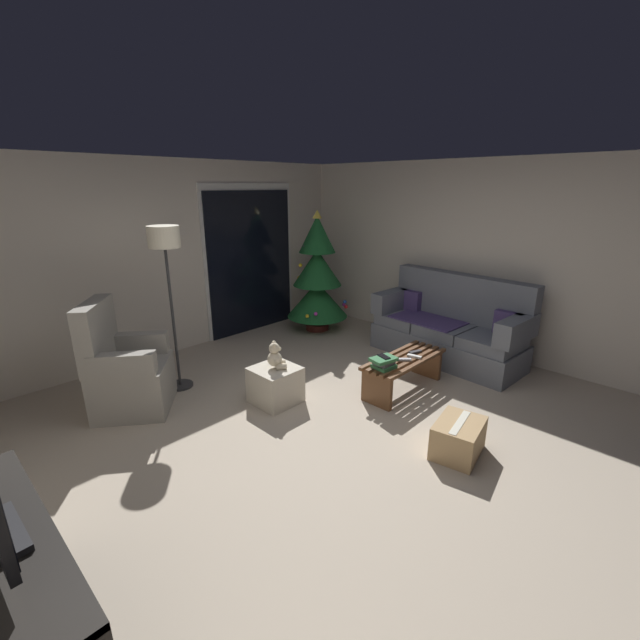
% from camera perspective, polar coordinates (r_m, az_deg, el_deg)
% --- Properties ---
extents(ground_plane, '(7.00, 7.00, 0.00)m').
position_cam_1_polar(ground_plane, '(3.98, 3.35, -15.23)').
color(ground_plane, '#B2A38E').
extents(wall_back, '(5.72, 0.12, 2.50)m').
position_cam_1_polar(wall_back, '(5.88, -19.81, 7.79)').
color(wall_back, beige).
rests_on(wall_back, ground).
extents(wall_right, '(0.12, 6.00, 2.50)m').
position_cam_1_polar(wall_right, '(5.90, 22.26, 7.54)').
color(wall_right, beige).
rests_on(wall_right, ground).
extents(patio_door_frame, '(1.60, 0.02, 2.20)m').
position_cam_1_polar(patio_door_frame, '(6.49, -9.41, 8.11)').
color(patio_door_frame, silver).
rests_on(patio_door_frame, ground).
extents(patio_door_glass, '(1.50, 0.02, 2.10)m').
position_cam_1_polar(patio_door_glass, '(6.48, -9.29, 7.66)').
color(patio_door_glass, black).
rests_on(patio_door_glass, ground).
extents(couch, '(0.90, 1.98, 1.08)m').
position_cam_1_polar(couch, '(5.70, 17.15, -1.09)').
color(couch, slate).
rests_on(couch, ground).
extents(coffee_table, '(1.10, 0.40, 0.39)m').
position_cam_1_polar(coffee_table, '(4.73, 11.31, -6.42)').
color(coffee_table, brown).
rests_on(coffee_table, ground).
extents(remote_white, '(0.07, 0.16, 0.02)m').
position_cam_1_polar(remote_white, '(4.70, 12.69, -4.82)').
color(remote_white, silver).
rests_on(remote_white, coffee_table).
extents(remote_silver, '(0.14, 0.14, 0.02)m').
position_cam_1_polar(remote_silver, '(4.59, 11.32, -5.28)').
color(remote_silver, '#ADADB2').
rests_on(remote_silver, coffee_table).
extents(remote_graphite, '(0.16, 0.09, 0.02)m').
position_cam_1_polar(remote_graphite, '(4.82, 12.81, -4.24)').
color(remote_graphite, '#333338').
rests_on(remote_graphite, coffee_table).
extents(book_stack, '(0.29, 0.23, 0.11)m').
position_cam_1_polar(book_stack, '(4.36, 8.65, -5.73)').
color(book_stack, '#337042').
rests_on(book_stack, coffee_table).
extents(cell_phone, '(0.11, 0.16, 0.01)m').
position_cam_1_polar(cell_phone, '(4.35, 8.64, -4.91)').
color(cell_phone, black).
rests_on(cell_phone, book_stack).
extents(christmas_tree, '(0.93, 0.93, 1.83)m').
position_cam_1_polar(christmas_tree, '(6.42, -0.37, 5.66)').
color(christmas_tree, '#4C1E19').
rests_on(christmas_tree, ground).
extents(armchair, '(0.96, 0.96, 1.13)m').
position_cam_1_polar(armchair, '(4.62, -24.80, -6.45)').
color(armchair, gray).
rests_on(armchair, ground).
extents(floor_lamp, '(0.32, 0.32, 1.78)m').
position_cam_1_polar(floor_lamp, '(4.63, -20.22, 8.48)').
color(floor_lamp, '#2D2D30').
rests_on(floor_lamp, ground).
extents(media_shelf, '(0.40, 1.40, 0.76)m').
position_cam_1_polar(media_shelf, '(2.61, -36.44, -30.33)').
color(media_shelf, black).
rests_on(media_shelf, ground).
extents(ottoman, '(0.44, 0.44, 0.38)m').
position_cam_1_polar(ottoman, '(4.44, -6.06, -8.73)').
color(ottoman, beige).
rests_on(ottoman, ground).
extents(teddy_bear_cream, '(0.22, 0.21, 0.29)m').
position_cam_1_polar(teddy_bear_cream, '(4.31, -6.05, -5.01)').
color(teddy_bear_cream, beige).
rests_on(teddy_bear_cream, ottoman).
extents(cardboard_box_taped_mid_floor, '(0.52, 0.43, 0.30)m').
position_cam_1_polar(cardboard_box_taped_mid_floor, '(3.84, 18.24, -14.95)').
color(cardboard_box_taped_mid_floor, tan).
rests_on(cardboard_box_taped_mid_floor, ground).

